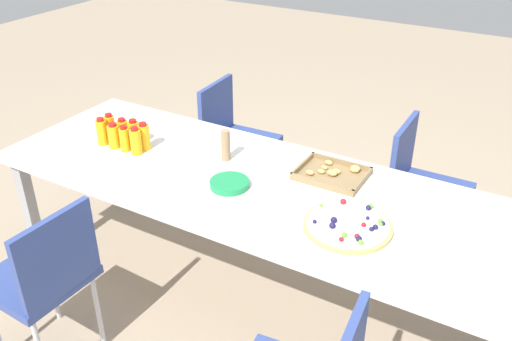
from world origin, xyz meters
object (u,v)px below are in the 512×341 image
Objects in this scene: juice_bottle_4 at (111,127)px; plate_stack at (230,184)px; chair_far_right at (420,182)px; juice_bottle_3 at (136,141)px; juice_bottle_1 at (114,136)px; juice_bottle_5 at (123,131)px; fruit_pizza at (348,226)px; snack_tray at (332,174)px; juice_bottle_2 at (125,139)px; chair_near_left at (45,274)px; chair_far_left at (233,134)px; napkin_stack at (453,262)px; cardboard_tube at (226,145)px; juice_bottle_0 at (102,132)px; juice_bottle_7 at (145,136)px; party_table at (253,191)px; juice_bottle_6 at (134,133)px.

plate_stack is at bearing -7.32° from juice_bottle_4.
chair_far_right is 5.60× the size of juice_bottle_3.
juice_bottle_5 is (-0.01, 0.07, -0.00)m from juice_bottle_1.
fruit_pizza is 1.14× the size of snack_tray.
juice_bottle_2 is at bearing 176.64° from fruit_pizza.
chair_far_left is (-0.04, 1.57, 0.00)m from chair_near_left.
plate_stack is at bearing 176.67° from napkin_stack.
cardboard_tube reaches higher than juice_bottle_1.
chair_far_right and chair_far_left have the same top height.
juice_bottle_5 is at bearing 171.40° from plate_stack.
juice_bottle_5 reaches higher than fruit_pizza.
juice_bottle_0 is 0.08m from juice_bottle_1.
juice_bottle_3 is 0.41× the size of fruit_pizza.
juice_bottle_5 is 0.90× the size of juice_bottle_7.
snack_tray is 0.54m from cardboard_tube.
chair_far_right is at bearing 52.27° from party_table.
cardboard_tube is at bearing 126.39° from plate_stack.
fruit_pizza is (1.41, -0.07, -0.06)m from juice_bottle_0.
juice_bottle_4 is at bearing 179.72° from party_table.
snack_tray is at bearing 13.95° from juice_bottle_0.
juice_bottle_3 is 1.00m from snack_tray.
juice_bottle_2 is (0.08, -0.00, 0.00)m from juice_bottle_1.
chair_near_left is 0.87m from juice_bottle_6.
snack_tray is at bearing 15.70° from juice_bottle_2.
juice_bottle_5 is at bearing 179.21° from party_table.
fruit_pizza is (-0.07, -0.92, 0.24)m from chair_far_right.
snack_tray reaches higher than napkin_stack.
chair_near_left is 6.10× the size of juice_bottle_1.
chair_near_left is (-1.17, -1.57, 0.00)m from chair_far_right.
juice_bottle_1 is (-0.19, -0.84, 0.29)m from chair_far_left.
fruit_pizza is 2.43× the size of napkin_stack.
cardboard_tube reaches higher than juice_bottle_2.
juice_bottle_1 is 0.43× the size of snack_tray.
fruit_pizza is at bearing -58.26° from snack_tray.
cardboard_tube is (0.51, 0.10, 0.01)m from juice_bottle_6.
juice_bottle_1 is at bearing -15.28° from chair_far_left.
plate_stack is at bearing -37.58° from chair_far_right.
juice_bottle_6 is 0.97× the size of juice_bottle_7.
chair_near_left is at bearing -1.04° from chair_far_left.
juice_bottle_3 is at bearing -43.91° from juice_bottle_6.
snack_tray is (1.19, 0.22, -0.06)m from juice_bottle_4.
party_table is at bearing -33.16° from chair_near_left.
juice_bottle_3 is at bearing -25.65° from juice_bottle_5.
juice_bottle_1 is (-0.80, -0.06, 0.12)m from party_table.
juice_bottle_6 is at bearing 170.40° from plate_stack.
juice_bottle_1 reaches higher than chair_far_right.
chair_near_left is at bearing -149.28° from fruit_pizza.
juice_bottle_5 reaches higher than chair_far_right.
chair_far_right is 1.60m from juice_bottle_2.
juice_bottle_3 is (-1.26, -0.85, 0.30)m from chair_far_right.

